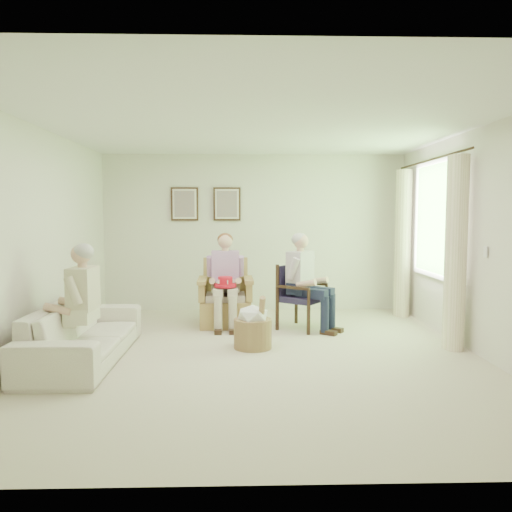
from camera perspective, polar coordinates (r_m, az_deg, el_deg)
name	(u,v)px	position (r m, az deg, el deg)	size (l,w,h in m)	color
floor	(260,355)	(5.83, 0.44, -11.27)	(5.50, 5.50, 0.00)	beige
back_wall	(254,233)	(8.35, -0.22, 2.66)	(5.00, 0.04, 2.60)	silver
front_wall	(277,269)	(2.87, 2.40, -1.50)	(5.00, 0.04, 2.60)	silver
left_wall	(35,242)	(6.06, -23.92, 1.42)	(0.04, 5.50, 2.60)	silver
right_wall	(479,242)	(6.22, 24.14, 1.49)	(0.04, 5.50, 2.60)	silver
ceiling	(260,125)	(5.68, 0.46, 14.80)	(5.00, 5.50, 0.02)	white
window	(436,216)	(7.30, 19.87, 4.30)	(0.13, 2.50, 1.63)	#2D6B23
curtain_left	(456,253)	(6.36, 21.86, 0.28)	(0.34, 0.34, 2.30)	#FFE9C7
curtain_right	(403,244)	(8.19, 16.41, 1.37)	(0.34, 0.34, 2.30)	#FFE9C7
framed_print_left	(185,204)	(8.36, -8.16, 5.90)	(0.45, 0.05, 0.55)	#382114
framed_print_right	(227,204)	(8.31, -3.34, 5.95)	(0.45, 0.05, 0.55)	#382114
wicker_armchair	(226,304)	(7.32, -3.48, -5.49)	(0.75, 0.75, 0.96)	tan
wood_armchair	(302,294)	(7.13, 5.23, -4.29)	(0.58, 0.54, 0.89)	black
sofa	(84,332)	(5.89, -19.06, -8.26)	(0.83, 2.12, 0.62)	#F0E3CF
person_wicker	(225,274)	(7.13, -3.54, -2.08)	(0.40, 0.63, 1.31)	beige
person_dark	(303,275)	(6.94, 5.39, -2.21)	(0.40, 0.63, 1.32)	#191E38
person_sofa	(78,297)	(5.66, -19.66, -4.48)	(0.42, 0.63, 1.28)	beige
red_hat	(225,283)	(6.93, -3.53, -3.10)	(0.31, 0.31, 0.14)	red
hatbox	(253,327)	(6.06, -0.35, -8.08)	(0.57, 0.57, 0.67)	tan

